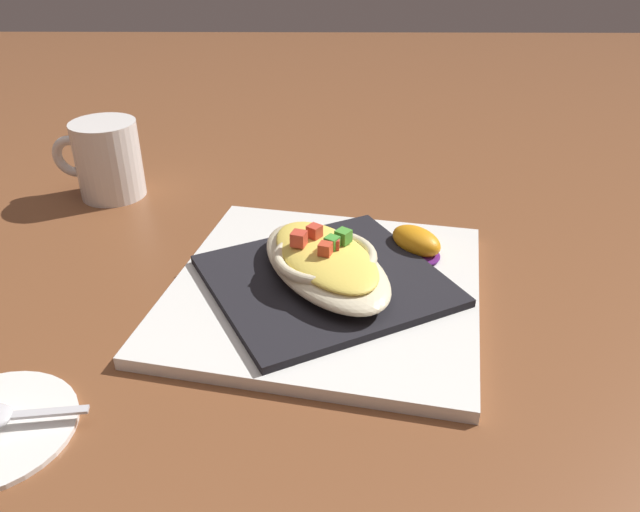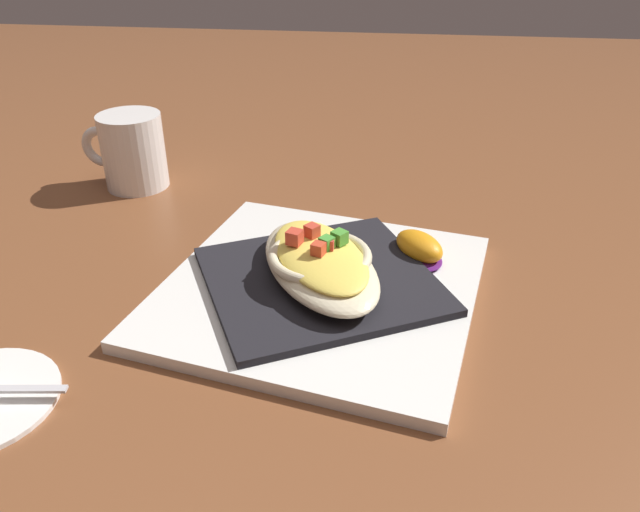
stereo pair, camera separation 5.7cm
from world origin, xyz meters
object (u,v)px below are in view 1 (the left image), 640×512
gratin_dish (320,261)px  orange_garnish (412,243)px  coffee_mug (104,163)px  square_plate (320,289)px

gratin_dish → orange_garnish: 0.11m
gratin_dish → coffee_mug: coffee_mug is taller
square_plate → orange_garnish: orange_garnish is taller
orange_garnish → coffee_mug: coffee_mug is taller
gratin_dish → coffee_mug: size_ratio=1.76×
square_plate → coffee_mug: 0.35m
square_plate → coffee_mug: coffee_mug is taller
square_plate → gratin_dish: (0.00, 0.00, 0.03)m
orange_garnish → square_plate: bearing=122.6°
coffee_mug → square_plate: bearing=-129.7°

